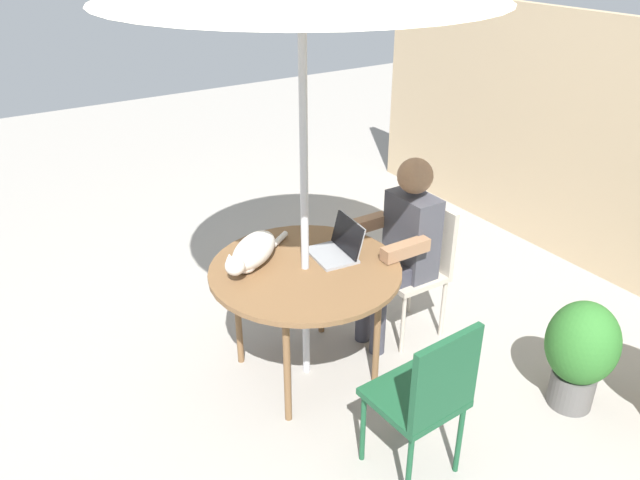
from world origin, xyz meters
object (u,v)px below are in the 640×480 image
at_px(cat, 252,253).
at_px(potted_plant_by_chair, 581,350).
at_px(laptop, 340,245).
at_px(chair_occupied, 420,259).
at_px(chair_empty, 428,393).
at_px(patio_table, 305,276).
at_px(person_seated, 402,242).

distance_m(cat, potted_plant_by_chair, 1.92).
relative_size(laptop, cat, 0.57).
relative_size(chair_occupied, cat, 1.61).
bearing_deg(laptop, chair_empty, -10.67).
bearing_deg(chair_empty, patio_table, -176.63).
xyz_separation_m(patio_table, laptop, (-0.02, 0.25, 0.12)).
distance_m(chair_occupied, laptop, 0.67).
distance_m(chair_occupied, chair_empty, 1.29).
height_order(chair_occupied, person_seated, person_seated).
relative_size(chair_occupied, person_seated, 0.73).
distance_m(person_seated, potted_plant_by_chair, 1.19).
distance_m(chair_empty, laptop, 1.08).
bearing_deg(laptop, patio_table, -84.44).
height_order(person_seated, laptop, person_seated).
bearing_deg(person_seated, potted_plant_by_chair, 21.74).
xyz_separation_m(chair_empty, laptop, (-1.03, 0.19, 0.27)).
bearing_deg(chair_empty, potted_plant_by_chair, 86.72).
bearing_deg(person_seated, cat, -101.01).
bearing_deg(laptop, chair_occupied, 87.71).
relative_size(patio_table, laptop, 3.41).
xyz_separation_m(laptop, cat, (-0.16, -0.49, 0.02)).
xyz_separation_m(person_seated, laptop, (-0.02, -0.46, 0.10)).
distance_m(chair_empty, cat, 1.26).
xyz_separation_m(chair_occupied, person_seated, (0.00, -0.16, 0.17)).
bearing_deg(cat, patio_table, 52.22).
height_order(chair_occupied, chair_empty, same).
distance_m(patio_table, potted_plant_by_chair, 1.59).
relative_size(chair_empty, laptop, 2.81).
distance_m(laptop, potted_plant_by_chair, 1.47).
bearing_deg(cat, potted_plant_by_chair, 47.73).
relative_size(chair_occupied, chair_empty, 1.00).
height_order(chair_occupied, cat, cat).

